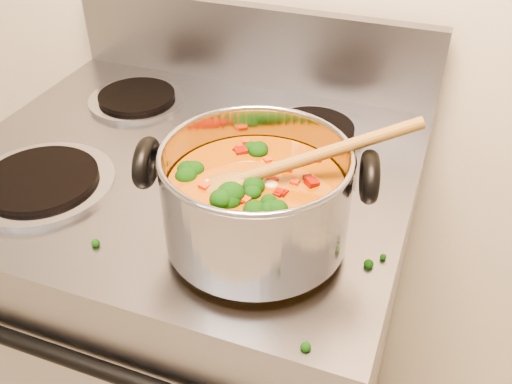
% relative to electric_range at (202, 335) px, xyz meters
% --- Properties ---
extents(electric_range, '(0.74, 0.67, 1.08)m').
position_rel_electric_range_xyz_m(electric_range, '(0.00, 0.00, 0.00)').
color(electric_range, gray).
rests_on(electric_range, ground).
extents(stockpot, '(0.31, 0.24, 0.15)m').
position_rel_electric_range_xyz_m(stockpot, '(0.18, -0.16, 0.53)').
color(stockpot, '#9E9DA5').
rests_on(stockpot, electric_range).
extents(wooden_spoon, '(0.27, 0.16, 0.10)m').
position_rel_electric_range_xyz_m(wooden_spoon, '(0.20, -0.15, 0.57)').
color(wooden_spoon, olive).
rests_on(wooden_spoon, stockpot).
extents(cooktop_crumbs, '(0.35, 0.34, 0.01)m').
position_rel_electric_range_xyz_m(cooktop_crumbs, '(0.19, -0.10, 0.46)').
color(cooktop_crumbs, black).
rests_on(cooktop_crumbs, electric_range).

